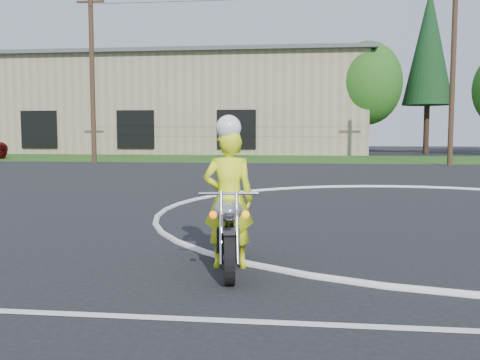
# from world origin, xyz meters

# --- Properties ---
(ground) EXTENTS (120.00, 120.00, 0.00)m
(ground) POSITION_xyz_m (0.00, 0.00, 0.00)
(ground) COLOR black
(ground) RESTS_ON ground
(grass_strip) EXTENTS (120.00, 10.00, 0.02)m
(grass_strip) POSITION_xyz_m (0.00, 27.00, 0.01)
(grass_strip) COLOR #1E4714
(grass_strip) RESTS_ON ground
(primary_motorcycle) EXTENTS (0.73, 2.08, 1.10)m
(primary_motorcycle) POSITION_xyz_m (-3.80, -2.09, 0.53)
(primary_motorcycle) COLOR black
(primary_motorcycle) RESTS_ON ground
(rider_primary_grp) EXTENTS (0.74, 0.55, 2.04)m
(rider_primary_grp) POSITION_xyz_m (-3.81, -1.95, 0.98)
(rider_primary_grp) COLOR #E4F81A
(rider_primary_grp) RESTS_ON ground
(warehouse) EXTENTS (41.00, 17.00, 8.30)m
(warehouse) POSITION_xyz_m (-18.00, 39.99, 4.16)
(warehouse) COLOR tan
(warehouse) RESTS_ON ground
(utility_poles) EXTENTS (41.60, 1.12, 10.00)m
(utility_poles) POSITION_xyz_m (5.00, 21.00, 5.20)
(utility_poles) COLOR #473321
(utility_poles) RESTS_ON ground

